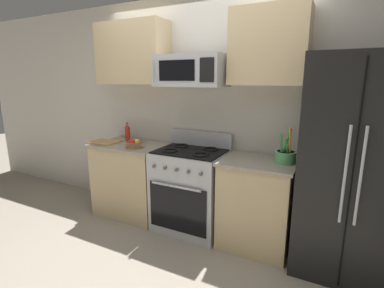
{
  "coord_description": "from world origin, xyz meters",
  "views": [
    {
      "loc": [
        1.38,
        -2.03,
        1.68
      ],
      "look_at": [
        0.08,
        0.52,
        1.03
      ],
      "focal_mm": 26.54,
      "sensor_mm": 36.0,
      "label": 1
    }
  ],
  "objects": [
    {
      "name": "fruit_basket",
      "position": [
        -0.67,
        0.51,
        0.96
      ],
      "size": [
        0.22,
        0.22,
        0.1
      ],
      "color": "brown",
      "rests_on": "counter_left"
    },
    {
      "name": "upper_cabinets_right",
      "position": [
        0.76,
        0.78,
        1.98
      ],
      "size": [
        0.71,
        0.34,
        0.71
      ],
      "color": "tan"
    },
    {
      "name": "counter_left",
      "position": [
        -0.84,
        0.64,
        0.46
      ],
      "size": [
        0.9,
        0.59,
        0.91
      ],
      "color": "tan",
      "rests_on": "ground"
    },
    {
      "name": "bottle_hot_sauce",
      "position": [
        -1.0,
        0.79,
        1.02
      ],
      "size": [
        0.07,
        0.07,
        0.23
      ],
      "color": "red",
      "rests_on": "counter_left"
    },
    {
      "name": "upper_cabinets_left",
      "position": [
        -0.85,
        0.78,
        1.98
      ],
      "size": [
        0.89,
        0.34,
        0.71
      ],
      "color": "tan"
    },
    {
      "name": "ground_plane",
      "position": [
        0.0,
        0.0,
        0.0
      ],
      "size": [
        16.0,
        16.0,
        0.0
      ],
      "primitive_type": "plane",
      "color": "gray"
    },
    {
      "name": "counter_right",
      "position": [
        0.75,
        0.64,
        0.46
      ],
      "size": [
        0.72,
        0.59,
        0.91
      ],
      "color": "tan",
      "rests_on": "ground"
    },
    {
      "name": "utensil_crock",
      "position": [
        0.99,
        0.67,
        0.98
      ],
      "size": [
        0.19,
        0.19,
        0.34
      ],
      "color": "#59AD66",
      "rests_on": "counter_right"
    },
    {
      "name": "microwave",
      "position": [
        -0.0,
        0.66,
        1.77
      ],
      "size": [
        0.73,
        0.44,
        0.32
      ],
      "color": "#B2B5BA"
    },
    {
      "name": "refrigerator",
      "position": [
        1.53,
        0.62,
        0.94
      ],
      "size": [
        0.8,
        0.7,
        1.89
      ],
      "color": "black",
      "rests_on": "ground"
    },
    {
      "name": "wall_back",
      "position": [
        0.0,
        1.0,
        1.3
      ],
      "size": [
        8.0,
        0.1,
        2.6
      ],
      "primitive_type": "cube",
      "color": "beige",
      "rests_on": "ground"
    },
    {
      "name": "range_oven",
      "position": [
        -0.0,
        0.64,
        0.47
      ],
      "size": [
        0.76,
        0.64,
        1.09
      ],
      "color": "#B2B5BA",
      "rests_on": "ground"
    },
    {
      "name": "cutting_board",
      "position": [
        -1.18,
        0.55,
        0.92
      ],
      "size": [
        0.37,
        0.29,
        0.02
      ],
      "primitive_type": "cube",
      "rotation": [
        0.0,
        0.0,
        0.05
      ],
      "color": "tan",
      "rests_on": "counter_left"
    }
  ]
}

